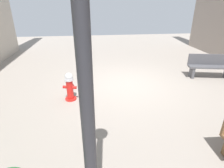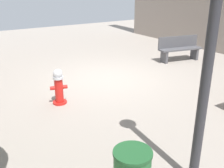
# 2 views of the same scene
# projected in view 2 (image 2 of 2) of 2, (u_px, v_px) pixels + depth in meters

# --- Properties ---
(ground_plane) EXTENTS (23.40, 23.40, 0.00)m
(ground_plane) POSITION_uv_depth(u_px,v_px,m) (108.00, 79.00, 8.41)
(ground_plane) COLOR gray
(fire_hydrant) EXTENTS (0.44, 0.42, 0.90)m
(fire_hydrant) POSITION_uv_depth(u_px,v_px,m) (59.00, 86.00, 6.51)
(fire_hydrant) COLOR red
(fire_hydrant) RESTS_ON ground_plane
(bench_near) EXTENTS (1.81, 0.80, 0.95)m
(bench_near) POSITION_uv_depth(u_px,v_px,m) (179.00, 48.00, 10.26)
(bench_near) COLOR #4C4C51
(bench_near) RESTS_ON ground_plane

